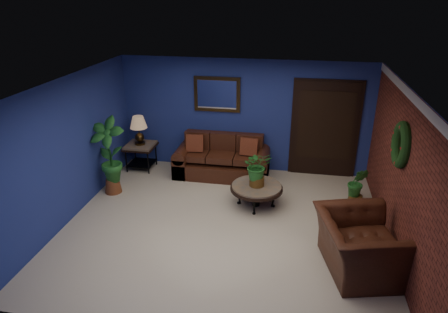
% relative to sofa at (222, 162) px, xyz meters
% --- Properties ---
extents(floor, '(5.50, 5.50, 0.00)m').
position_rel_sofa_xyz_m(floor, '(0.41, -2.08, -0.30)').
color(floor, beige).
rests_on(floor, ground).
extents(wall_back, '(5.50, 0.04, 2.50)m').
position_rel_sofa_xyz_m(wall_back, '(0.41, 0.42, 0.95)').
color(wall_back, navy).
rests_on(wall_back, ground).
extents(wall_left, '(0.04, 5.00, 2.50)m').
position_rel_sofa_xyz_m(wall_left, '(-2.34, -2.08, 0.95)').
color(wall_left, navy).
rests_on(wall_left, ground).
extents(wall_right_brick, '(0.04, 5.00, 2.50)m').
position_rel_sofa_xyz_m(wall_right_brick, '(3.16, -2.08, 0.95)').
color(wall_right_brick, maroon).
rests_on(wall_right_brick, ground).
extents(ceiling, '(5.50, 5.00, 0.02)m').
position_rel_sofa_xyz_m(ceiling, '(0.41, -2.08, 2.20)').
color(ceiling, silver).
rests_on(ceiling, wall_back).
extents(crown_molding, '(0.03, 5.00, 0.14)m').
position_rel_sofa_xyz_m(crown_molding, '(3.13, -2.08, 2.13)').
color(crown_molding, white).
rests_on(crown_molding, wall_right_brick).
extents(wall_mirror, '(1.02, 0.06, 0.77)m').
position_rel_sofa_xyz_m(wall_mirror, '(-0.19, 0.38, 1.42)').
color(wall_mirror, '#3C2912').
rests_on(wall_mirror, wall_back).
extents(closet_door, '(1.44, 0.06, 2.18)m').
position_rel_sofa_xyz_m(closet_door, '(2.16, 0.39, 0.75)').
color(closet_door, black).
rests_on(closet_door, wall_back).
extents(wreath, '(0.16, 0.72, 0.72)m').
position_rel_sofa_xyz_m(wreath, '(3.10, -2.03, 1.40)').
color(wreath, black).
rests_on(wreath, wall_right_brick).
extents(sofa, '(2.05, 0.88, 0.92)m').
position_rel_sofa_xyz_m(sofa, '(0.00, 0.00, 0.00)').
color(sofa, '#401D12').
rests_on(sofa, ground).
extents(coffee_table, '(0.99, 0.99, 0.43)m').
position_rel_sofa_xyz_m(coffee_table, '(0.89, -1.26, 0.07)').
color(coffee_table, '#59534E').
rests_on(coffee_table, ground).
extents(end_table, '(0.65, 0.65, 0.60)m').
position_rel_sofa_xyz_m(end_table, '(-1.89, -0.03, 0.16)').
color(end_table, '#59534E').
rests_on(end_table, ground).
extents(table_lamp, '(0.38, 0.38, 0.63)m').
position_rel_sofa_xyz_m(table_lamp, '(-1.89, -0.03, 0.71)').
color(table_lamp, '#3C2912').
rests_on(table_lamp, end_table).
extents(side_chair, '(0.40, 0.40, 0.84)m').
position_rel_sofa_xyz_m(side_chair, '(0.70, 0.03, 0.17)').
color(side_chair, '#593319').
rests_on(side_chair, ground).
extents(armchair, '(1.40, 1.52, 0.84)m').
position_rel_sofa_xyz_m(armchair, '(2.56, -2.86, 0.12)').
color(armchair, '#401D12').
rests_on(armchair, ground).
extents(coffee_plant, '(0.61, 0.57, 0.69)m').
position_rel_sofa_xyz_m(coffee_plant, '(0.89, -1.26, 0.50)').
color(coffee_plant, brown).
rests_on(coffee_plant, coffee_table).
extents(floor_plant, '(0.39, 0.33, 0.79)m').
position_rel_sofa_xyz_m(floor_plant, '(2.76, -0.89, 0.10)').
color(floor_plant, brown).
rests_on(floor_plant, ground).
extents(tall_plant, '(0.75, 0.55, 1.58)m').
position_rel_sofa_xyz_m(tall_plant, '(-2.04, -1.24, 0.56)').
color(tall_plant, brown).
rests_on(tall_plant, ground).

